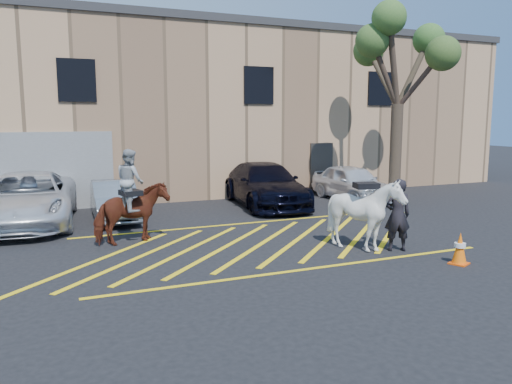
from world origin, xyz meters
name	(u,v)px	position (x,y,z in m)	size (l,w,h in m)	color
ground	(258,241)	(0.00, 0.00, 0.00)	(90.00, 90.00, 0.00)	black
car_white_pickup	(27,199)	(-5.76, 4.61, 0.81)	(2.69, 5.83, 1.62)	silver
car_silver_sedan	(114,200)	(-3.18, 4.50, 0.63)	(1.33, 3.81, 1.26)	gray
car_blue_suv	(265,185)	(2.41, 4.97, 0.79)	(2.22, 5.47, 1.59)	black
car_white_suv	(352,183)	(6.10, 4.69, 0.71)	(1.69, 4.19, 1.43)	white
handler	(397,215)	(2.77, -2.28, 0.90)	(0.66, 0.43, 1.81)	black
warehouse	(160,110)	(-0.01, 11.99, 3.65)	(32.42, 10.20, 7.30)	tan
hatching_zone	(263,243)	(0.00, -0.30, 0.01)	(12.60, 5.12, 0.01)	yellow
mounted_bay	(131,206)	(-3.18, 1.03, 1.01)	(2.04, 1.30, 2.49)	#5A2A15
saddled_white	(365,214)	(2.06, -1.95, 0.92)	(1.85, 1.99, 1.84)	silver
traffic_cone	(460,248)	(3.34, -3.78, 0.37)	(0.50, 0.50, 0.73)	#E94A09
tree	(399,51)	(6.96, 3.16, 5.69)	(3.99, 4.37, 7.31)	#4C3B2E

